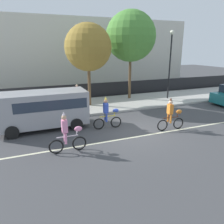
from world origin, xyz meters
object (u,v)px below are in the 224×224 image
parade_cyclist_cobalt (108,115)px  parade_cyclist_pink (68,135)px  parked_van_grey (44,107)px  pedestrian_onlooker (77,94)px  parade_cyclist_orange (171,116)px  street_lamp_post (171,55)px

parade_cyclist_cobalt → parade_cyclist_pink: bearing=-142.0°
parked_van_grey → pedestrian_onlooker: (2.96, 4.39, -0.27)m
parade_cyclist_cobalt → parade_cyclist_orange: (3.29, -1.57, 0.00)m
parade_cyclist_pink → pedestrian_onlooker: parade_cyclist_pink is taller
parade_cyclist_orange → street_lamp_post: bearing=55.5°
parade_cyclist_cobalt → parked_van_grey: parked_van_grey is taller
pedestrian_onlooker → parade_cyclist_pink: bearing=-106.2°
pedestrian_onlooker → parade_cyclist_orange: bearing=-63.3°
parked_van_grey → pedestrian_onlooker: bearing=56.0°
parade_cyclist_cobalt → pedestrian_onlooker: parade_cyclist_cobalt is taller
parade_cyclist_cobalt → street_lamp_post: street_lamp_post is taller
parade_cyclist_orange → street_lamp_post: 8.44m
parade_cyclist_cobalt → parked_van_grey: size_ratio=0.38×
parade_cyclist_orange → parade_cyclist_pink: bearing=-174.6°
parade_cyclist_orange → parked_van_grey: parked_van_grey is taller
parked_van_grey → parade_cyclist_cobalt: bearing=-22.9°
parked_van_grey → parade_cyclist_orange: bearing=-24.2°
parade_cyclist_pink → parade_cyclist_cobalt: (2.74, 2.14, 0.00)m
parade_cyclist_cobalt → parade_cyclist_orange: 3.65m
parked_van_grey → street_lamp_post: street_lamp_post is taller
parade_cyclist_pink → parade_cyclist_cobalt: bearing=38.0°
street_lamp_post → parade_cyclist_orange: bearing=-124.5°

